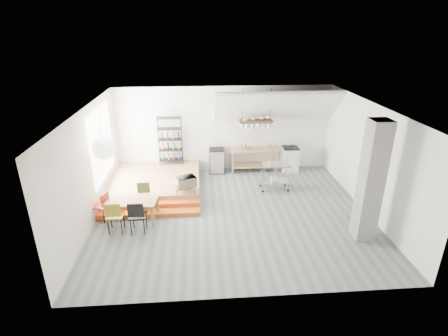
{
  "coord_description": "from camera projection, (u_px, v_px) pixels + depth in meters",
  "views": [
    {
      "loc": [
        -0.97,
        -9.12,
        5.26
      ],
      "look_at": [
        -0.21,
        0.8,
        1.14
      ],
      "focal_mm": 28.0,
      "sensor_mm": 36.0,
      "label": 1
    }
  ],
  "objects": [
    {
      "name": "concrete_column",
      "position": [
        371.0,
        182.0,
        8.73
      ],
      "size": [
        0.5,
        0.5,
        3.2
      ],
      "primitive_type": "cube",
      "color": "slate",
      "rests_on": "ground"
    },
    {
      "name": "wire_shelving",
      "position": [
        170.0,
        140.0,
        12.78
      ],
      "size": [
        0.88,
        0.38,
        1.8
      ],
      "color": "black",
      "rests_on": "platform"
    },
    {
      "name": "chair_olive",
      "position": [
        144.0,
        194.0,
        10.49
      ],
      "size": [
        0.42,
        0.42,
        0.86
      ],
      "rotation": [
        0.0,
        0.0,
        0.06
      ],
      "color": "#4C5729",
      "rests_on": "ground"
    },
    {
      "name": "floor",
      "position": [
        233.0,
        213.0,
        10.49
      ],
      "size": [
        8.0,
        8.0,
        0.0
      ],
      "primitive_type": "plane",
      "color": "#535E60",
      "rests_on": "ground"
    },
    {
      "name": "rolling_cart",
      "position": [
        275.0,
        173.0,
        11.77
      ],
      "size": [
        0.95,
        0.54,
        0.92
      ],
      "rotation": [
        0.0,
        0.0,
        -0.0
      ],
      "color": "silver",
      "rests_on": "ground"
    },
    {
      "name": "wall_right",
      "position": [
        370.0,
        160.0,
        10.16
      ],
      "size": [
        0.04,
        7.0,
        3.2
      ],
      "primitive_type": "cube",
      "color": "silver",
      "rests_on": "ground"
    },
    {
      "name": "ceiling",
      "position": [
        234.0,
        108.0,
        9.26
      ],
      "size": [
        8.0,
        7.0,
        0.02
      ],
      "primitive_type": "cube",
      "color": "white",
      "rests_on": "wall_back"
    },
    {
      "name": "chair_red",
      "position": [
        102.0,
        204.0,
        9.91
      ],
      "size": [
        0.5,
        0.5,
        0.87
      ],
      "rotation": [
        0.0,
        0.0,
        -1.87
      ],
      "color": "#A42717",
      "rests_on": "ground"
    },
    {
      "name": "pot_rack",
      "position": [
        257.0,
        123.0,
        12.5
      ],
      "size": [
        1.2,
        0.5,
        1.43
      ],
      "color": "#412A1A",
      "rests_on": "ceiling"
    },
    {
      "name": "microwave_shelf",
      "position": [
        186.0,
        187.0,
        10.87
      ],
      "size": [
        0.6,
        0.4,
        0.16
      ],
      "color": "#A27E51",
      "rests_on": "platform"
    },
    {
      "name": "slope_ceiling",
      "position": [
        276.0,
        107.0,
        12.31
      ],
      "size": [
        4.4,
        1.44,
        1.32
      ],
      "primitive_type": "cube",
      "rotation": [
        -0.73,
        0.0,
        0.0
      ],
      "color": "white",
      "rests_on": "wall_back"
    },
    {
      "name": "dining_table",
      "position": [
        132.0,
        202.0,
        9.87
      ],
      "size": [
        1.49,
        0.95,
        0.67
      ],
      "rotation": [
        0.0,
        0.0,
        -0.11
      ],
      "color": "olive",
      "rests_on": "ground"
    },
    {
      "name": "step_upper",
      "position": [
        150.0,
        206.0,
        10.63
      ],
      "size": [
        3.0,
        0.35,
        0.27
      ],
      "primitive_type": "cube",
      "color": "#C24F16",
      "rests_on": "ground"
    },
    {
      "name": "chair_black",
      "position": [
        137.0,
        215.0,
        9.26
      ],
      "size": [
        0.45,
        0.45,
        0.96
      ],
      "rotation": [
        0.0,
        0.0,
        3.12
      ],
      "color": "black",
      "rests_on": "ground"
    },
    {
      "name": "bowl",
      "position": [
        250.0,
        149.0,
        13.05
      ],
      "size": [
        0.23,
        0.23,
        0.05
      ],
      "primitive_type": "imported",
      "rotation": [
        0.0,
        0.0,
        0.03
      ],
      "color": "silver",
      "rests_on": "kitchen_counter"
    },
    {
      "name": "window_pane",
      "position": [
        102.0,
        144.0,
        10.9
      ],
      "size": [
        0.02,
        2.5,
        2.2
      ],
      "primitive_type": "cube",
      "color": "white",
      "rests_on": "wall_left"
    },
    {
      "name": "kitchen_counter",
      "position": [
        254.0,
        156.0,
        13.23
      ],
      "size": [
        1.8,
        0.6,
        0.91
      ],
      "color": "#A27E51",
      "rests_on": "ground"
    },
    {
      "name": "platform",
      "position": [
        155.0,
        182.0,
        12.07
      ],
      "size": [
        3.0,
        3.0,
        0.4
      ],
      "primitive_type": "cube",
      "color": "#A27E51",
      "rests_on": "ground"
    },
    {
      "name": "chair_mustard",
      "position": [
        114.0,
        214.0,
        9.29
      ],
      "size": [
        0.43,
        0.43,
        0.94
      ],
      "rotation": [
        0.0,
        0.0,
        3.15
      ],
      "color": "#9F821B",
      "rests_on": "ground"
    },
    {
      "name": "wall_left",
      "position": [
        89.0,
        168.0,
        9.59
      ],
      "size": [
        0.04,
        7.0,
        3.2
      ],
      "primitive_type": "cube",
      "color": "silver",
      "rests_on": "ground"
    },
    {
      "name": "stove",
      "position": [
        290.0,
        158.0,
        13.39
      ],
      "size": [
        0.6,
        0.6,
        1.18
      ],
      "color": "white",
      "rests_on": "ground"
    },
    {
      "name": "microwave",
      "position": [
        186.0,
        182.0,
        10.8
      ],
      "size": [
        0.71,
        0.61,
        0.33
      ],
      "primitive_type": "imported",
      "rotation": [
        0.0,
        0.0,
        0.41
      ],
      "color": "beige",
      "rests_on": "microwave_shelf"
    },
    {
      "name": "paper_lantern",
      "position": [
        104.0,
        148.0,
        9.28
      ],
      "size": [
        0.6,
        0.6,
        0.6
      ],
      "primitive_type": "sphere",
      "color": "white",
      "rests_on": "ceiling"
    },
    {
      "name": "mini_fridge",
      "position": [
        217.0,
        161.0,
        13.24
      ],
      "size": [
        0.54,
        0.54,
        0.92
      ],
      "primitive_type": "cube",
      "color": "black",
      "rests_on": "ground"
    },
    {
      "name": "step_lower",
      "position": [
        149.0,
        213.0,
        10.33
      ],
      "size": [
        3.0,
        0.35,
        0.13
      ],
      "primitive_type": "cube",
      "color": "#C24F16",
      "rests_on": "ground"
    },
    {
      "name": "wall_back",
      "position": [
        224.0,
        129.0,
        13.1
      ],
      "size": [
        8.0,
        0.04,
        3.2
      ],
      "primitive_type": "cube",
      "color": "silver",
      "rests_on": "ground"
    }
  ]
}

